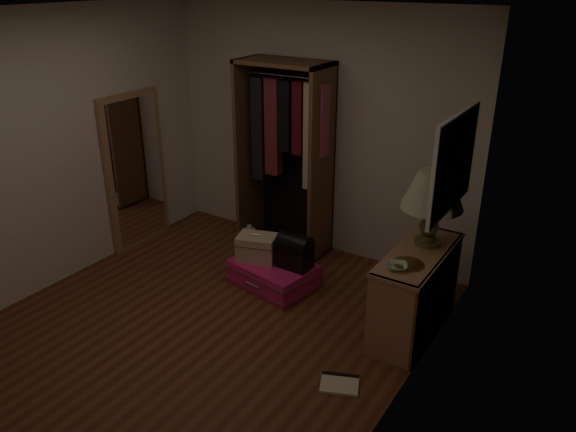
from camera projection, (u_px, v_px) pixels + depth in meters
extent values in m
plane|color=#502917|center=(200.00, 330.00, 4.86)|extent=(4.00, 4.00, 0.00)
cube|color=beige|center=(318.00, 132.00, 5.88)|extent=(3.50, 0.02, 2.60)
cube|color=beige|center=(403.00, 245.00, 3.48)|extent=(0.02, 4.00, 2.60)
cube|color=beige|center=(47.00, 154.00, 5.20)|extent=(0.02, 4.00, 2.60)
cube|color=white|center=(176.00, 12.00, 3.82)|extent=(3.50, 4.00, 0.01)
cube|color=white|center=(454.00, 163.00, 4.16)|extent=(0.03, 0.96, 0.76)
cube|color=black|center=(454.00, 163.00, 4.16)|extent=(0.03, 0.90, 0.70)
cube|color=silver|center=(447.00, 201.00, 4.29)|extent=(0.01, 0.88, 0.02)
cube|color=silver|center=(448.00, 192.00, 4.26)|extent=(0.01, 0.88, 0.02)
cube|color=silver|center=(449.00, 182.00, 4.23)|extent=(0.01, 0.88, 0.02)
cube|color=silver|center=(450.00, 172.00, 4.20)|extent=(0.01, 0.88, 0.02)
cube|color=silver|center=(452.00, 162.00, 4.17)|extent=(0.01, 0.88, 0.02)
cube|color=silver|center=(453.00, 152.00, 4.14)|extent=(0.01, 0.88, 0.02)
cube|color=silver|center=(454.00, 142.00, 4.11)|extent=(0.01, 0.88, 0.02)
cube|color=silver|center=(455.00, 132.00, 4.08)|extent=(0.01, 0.88, 0.02)
cube|color=silver|center=(457.00, 121.00, 4.04)|extent=(0.01, 0.88, 0.02)
cube|color=#9D6F4B|center=(390.00, 323.00, 4.31)|extent=(0.40, 0.03, 0.75)
cube|color=#9D6F4B|center=(436.00, 266.00, 5.14)|extent=(0.40, 0.03, 0.75)
cube|color=#9D6F4B|center=(412.00, 323.00, 4.85)|extent=(0.40, 1.04, 0.03)
cube|color=#9D6F4B|center=(417.00, 272.00, 4.65)|extent=(0.40, 1.04, 0.03)
cube|color=#9D6F4B|center=(419.00, 254.00, 4.58)|extent=(0.42, 1.12, 0.03)
cube|color=brown|center=(437.00, 298.00, 4.63)|extent=(0.02, 1.10, 0.75)
cube|color=#9D6F4B|center=(431.00, 248.00, 4.88)|extent=(0.36, 0.38, 0.13)
cube|color=gray|center=(382.00, 335.00, 4.48)|extent=(0.18, 0.04, 0.23)
cube|color=#4C3833|center=(385.00, 331.00, 4.50)|extent=(0.19, 0.04, 0.25)
cube|color=#B7AD99|center=(388.00, 325.00, 4.54)|extent=(0.18, 0.04, 0.31)
cube|color=brown|center=(389.00, 322.00, 4.59)|extent=(0.16, 0.04, 0.29)
cube|color=#3F4C59|center=(394.00, 320.00, 4.61)|extent=(0.21, 0.05, 0.29)
cube|color=gray|center=(394.00, 315.00, 4.66)|extent=(0.17, 0.03, 0.31)
cube|color=#59594C|center=(397.00, 314.00, 4.70)|extent=(0.17, 0.05, 0.29)
cube|color=#B2724C|center=(398.00, 312.00, 4.76)|extent=(0.16, 0.04, 0.26)
cube|color=beige|center=(403.00, 310.00, 4.78)|extent=(0.21, 0.03, 0.26)
cube|color=#332D38|center=(403.00, 305.00, 4.81)|extent=(0.16, 0.03, 0.30)
cube|color=gray|center=(408.00, 305.00, 4.84)|extent=(0.22, 0.04, 0.26)
cube|color=#4C3833|center=(410.00, 302.00, 4.88)|extent=(0.22, 0.03, 0.28)
cube|color=#B7AD99|center=(409.00, 298.00, 4.92)|extent=(0.17, 0.04, 0.29)
cube|color=brown|center=(413.00, 300.00, 4.96)|extent=(0.22, 0.03, 0.23)
cube|color=#3F4C59|center=(412.00, 292.00, 5.00)|extent=(0.15, 0.05, 0.31)
cube|color=gray|center=(417.00, 293.00, 5.03)|extent=(0.21, 0.03, 0.25)
cube|color=#59594C|center=(416.00, 290.00, 5.08)|extent=(0.15, 0.04, 0.25)
cube|color=#B2724C|center=(419.00, 287.00, 5.11)|extent=(0.18, 0.03, 0.27)
cube|color=beige|center=(420.00, 286.00, 5.14)|extent=(0.16, 0.03, 0.26)
cube|color=#332D38|center=(424.00, 283.00, 5.17)|extent=(0.20, 0.04, 0.28)
cube|color=brown|center=(249.00, 153.00, 6.14)|extent=(0.04, 0.50, 2.05)
cube|color=brown|center=(322.00, 167.00, 5.69)|extent=(0.04, 0.50, 2.05)
cube|color=brown|center=(284.00, 62.00, 5.51)|extent=(0.95, 0.50, 0.04)
cube|color=black|center=(296.00, 154.00, 6.10)|extent=(0.95, 0.02, 2.05)
cube|color=black|center=(284.00, 246.00, 6.32)|extent=(0.95, 0.50, 0.02)
cylinder|color=silver|center=(284.00, 76.00, 5.56)|extent=(0.87, 0.02, 0.02)
cube|color=black|center=(260.00, 129.00, 5.92)|extent=(0.14, 0.15, 1.09)
cube|color=maroon|center=(274.00, 127.00, 5.82)|extent=(0.16, 0.11, 1.01)
cube|color=black|center=(287.00, 116.00, 5.68)|extent=(0.14, 0.16, 0.72)
cube|color=#590F19|center=(299.00, 118.00, 5.61)|extent=(0.11, 0.12, 0.74)
cube|color=beige|center=(310.00, 137.00, 5.62)|extent=(0.10, 0.11, 1.09)
cube|color=#BF4C72|center=(321.00, 121.00, 5.49)|extent=(0.11, 0.15, 0.72)
cube|color=#9C754C|center=(136.00, 171.00, 6.13)|extent=(0.05, 0.80, 1.70)
cube|color=white|center=(138.00, 171.00, 6.12)|extent=(0.01, 0.68, 1.58)
cube|color=#D71A6B|center=(274.00, 274.00, 5.52)|extent=(0.86, 0.69, 0.24)
cube|color=silver|center=(274.00, 280.00, 5.54)|extent=(0.89, 0.71, 0.01)
cube|color=silver|center=(274.00, 268.00, 5.49)|extent=(0.89, 0.71, 0.01)
cylinder|color=silver|center=(253.00, 285.00, 5.32)|extent=(0.18, 0.05, 0.02)
cube|color=tan|center=(257.00, 248.00, 5.49)|extent=(0.43, 0.36, 0.26)
cube|color=brown|center=(257.00, 243.00, 5.46)|extent=(0.44, 0.36, 0.01)
cylinder|color=silver|center=(257.00, 235.00, 5.43)|extent=(0.11, 0.05, 0.02)
cube|color=black|center=(295.00, 255.00, 5.35)|extent=(0.32, 0.21, 0.24)
cylinder|color=black|center=(295.00, 244.00, 5.30)|extent=(0.32, 0.21, 0.21)
cylinder|color=#495228|center=(427.00, 242.00, 4.71)|extent=(0.28, 0.28, 0.04)
cylinder|color=#495228|center=(428.00, 237.00, 4.70)|extent=(0.16, 0.16, 0.05)
sphere|color=#495228|center=(429.00, 226.00, 4.65)|extent=(0.20, 0.20, 0.16)
cylinder|color=#495228|center=(431.00, 213.00, 4.60)|extent=(0.07, 0.07, 0.09)
cone|color=beige|center=(433.00, 190.00, 4.52)|extent=(0.65, 0.65, 0.31)
cone|color=beige|center=(433.00, 190.00, 4.52)|extent=(0.58, 0.58, 0.29)
cylinder|color=olive|center=(408.00, 264.00, 4.38)|extent=(0.24, 0.24, 0.01)
imported|color=#A7C9AF|center=(397.00, 266.00, 4.32)|extent=(0.21, 0.21, 0.04)
cylinder|color=white|center=(250.00, 236.00, 6.37)|extent=(0.15, 0.15, 0.18)
cylinder|color=white|center=(249.00, 227.00, 6.33)|extent=(0.06, 0.06, 0.04)
cube|color=beige|center=(340.00, 384.00, 4.21)|extent=(0.35, 0.32, 0.02)
cube|color=black|center=(341.00, 376.00, 4.30)|extent=(0.28, 0.14, 0.03)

